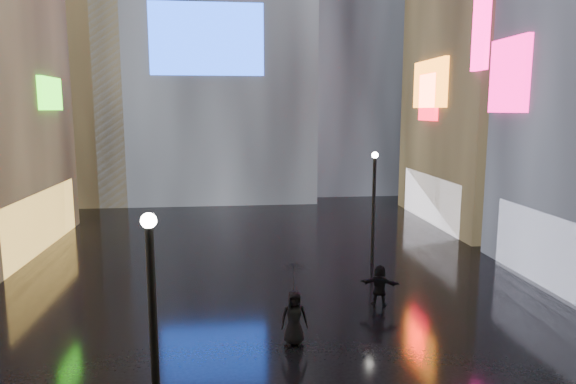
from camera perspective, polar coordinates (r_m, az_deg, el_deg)
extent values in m
plane|color=black|center=(22.04, -2.32, -9.60)|extent=(140.00, 140.00, 0.00)
cube|color=#FFC659|center=(29.06, -25.67, -2.85)|extent=(0.20, 10.00, 3.00)
cube|color=#38E519|center=(30.17, -24.92, 9.88)|extent=(0.25, 3.00, 1.71)
cube|color=white|center=(22.49, 27.97, -6.32)|extent=(0.20, 9.00, 3.00)
cube|color=#FE0C76|center=(25.19, 23.36, 11.82)|extent=(0.25, 2.99, 3.26)
cube|color=white|center=(33.74, 15.56, -0.73)|extent=(0.20, 9.00, 3.00)
cube|color=orange|center=(33.52, 15.48, 11.51)|extent=(0.25, 4.92, 2.91)
cube|color=#FE0C21|center=(33.60, 15.35, 10.11)|extent=(0.25, 2.63, 2.87)
cube|color=#194CFF|center=(38.08, -9.01, 16.44)|extent=(8.00, 0.20, 5.00)
cube|color=black|center=(45.03, -23.43, 15.95)|extent=(10.00, 10.00, 26.00)
cylinder|color=black|center=(10.63, -14.63, -16.65)|extent=(0.16, 0.16, 5.00)
sphere|color=white|center=(9.81, -15.23, -3.09)|extent=(0.30, 0.30, 0.30)
cylinder|color=black|center=(23.89, 9.48, -2.04)|extent=(0.16, 0.16, 5.00)
sphere|color=white|center=(23.53, 9.65, 4.06)|extent=(0.30, 0.30, 0.30)
imported|color=black|center=(16.00, 0.70, -13.81)|extent=(0.82, 0.54, 1.68)
imported|color=black|center=(19.23, 10.14, -10.19)|extent=(1.48, 0.90, 1.52)
imported|color=black|center=(15.55, 0.70, -9.46)|extent=(1.10, 1.08, 0.88)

